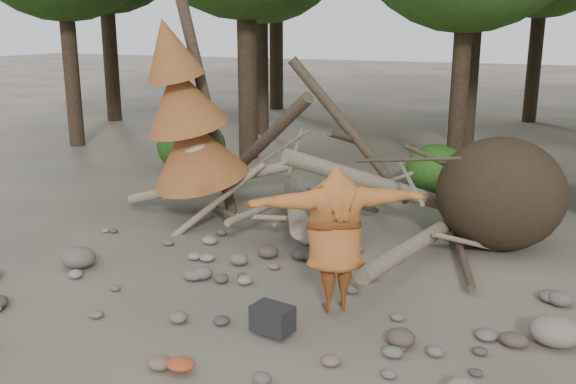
% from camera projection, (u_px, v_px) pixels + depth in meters
% --- Properties ---
extents(ground, '(120.00, 120.00, 0.00)m').
position_uv_depth(ground, '(254.00, 321.00, 8.54)').
color(ground, '#514C44').
rests_on(ground, ground).
extents(deadfall_pile, '(8.55, 5.24, 3.30)m').
position_uv_depth(deadfall_pile, '(465.00, 193.00, 11.24)').
color(deadfall_pile, '#332619').
rests_on(deadfall_pile, ground).
extents(dead_conifer, '(2.06, 2.16, 4.35)m').
position_uv_depth(dead_conifer, '(187.00, 117.00, 12.21)').
color(dead_conifer, '#4C3F30').
rests_on(dead_conifer, ground).
extents(bush_left, '(1.80, 1.80, 1.44)m').
position_uv_depth(bush_left, '(191.00, 146.00, 16.88)').
color(bush_left, '#234D14').
rests_on(bush_left, ground).
extents(bush_mid, '(1.40, 1.40, 1.12)m').
position_uv_depth(bush_mid, '(435.00, 168.00, 14.97)').
color(bush_mid, '#2E611C').
rests_on(bush_mid, ground).
extents(frisbee_thrower, '(3.65, 1.90, 2.07)m').
position_uv_depth(frisbee_thrower, '(335.00, 238.00, 8.49)').
color(frisbee_thrower, '#AC5B26').
rests_on(frisbee_thrower, ground).
extents(backpack, '(0.56, 0.42, 0.34)m').
position_uv_depth(backpack, '(273.00, 323.00, 8.12)').
color(backpack, black).
rests_on(backpack, ground).
extents(cloth_green, '(0.46, 0.38, 0.17)m').
position_uv_depth(cloth_green, '(267.00, 320.00, 8.37)').
color(cloth_green, '#36702D').
rests_on(cloth_green, ground).
extents(cloth_orange, '(0.34, 0.28, 0.12)m').
position_uv_depth(cloth_orange, '(180.00, 368.00, 7.25)').
color(cloth_orange, '#B03F1E').
rests_on(cloth_orange, ground).
extents(boulder_mid_right, '(0.62, 0.56, 0.37)m').
position_uv_depth(boulder_mid_right, '(555.00, 331.00, 7.86)').
color(boulder_mid_right, gray).
rests_on(boulder_mid_right, ground).
extents(boulder_mid_left, '(0.58, 0.52, 0.35)m').
position_uv_depth(boulder_mid_left, '(78.00, 257.00, 10.36)').
color(boulder_mid_left, '#635D53').
rests_on(boulder_mid_left, ground).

